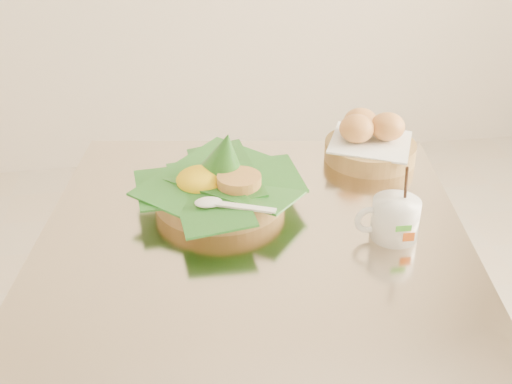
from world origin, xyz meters
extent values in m
cube|color=beige|center=(0.10, 0.00, 0.73)|extent=(0.81, 0.81, 0.03)
cylinder|color=#AC854A|center=(0.05, 0.10, 0.77)|extent=(0.23, 0.23, 0.04)
cone|color=#255618|center=(0.06, 0.10, 0.84)|extent=(0.12, 0.14, 0.12)
ellipsoid|color=yellow|center=(0.02, 0.10, 0.79)|extent=(0.09, 0.09, 0.05)
cylinder|color=#CC9347|center=(0.08, 0.07, 0.80)|extent=(0.08, 0.08, 0.02)
cylinder|color=#AC854A|center=(0.37, 0.22, 0.77)|extent=(0.18, 0.18, 0.04)
cube|color=white|center=(0.37, 0.22, 0.79)|extent=(0.20, 0.20, 0.01)
ellipsoid|color=#B16028|center=(0.34, 0.22, 0.82)|extent=(0.07, 0.07, 0.05)
ellipsoid|color=#B16028|center=(0.40, 0.22, 0.82)|extent=(0.07, 0.07, 0.05)
ellipsoid|color=#B16028|center=(0.36, 0.25, 0.82)|extent=(0.07, 0.07, 0.05)
cylinder|color=white|center=(0.32, -0.06, 0.78)|extent=(0.08, 0.08, 0.07)
torus|color=white|center=(0.27, -0.06, 0.78)|extent=(0.05, 0.01, 0.05)
cylinder|color=#402012|center=(0.32, -0.06, 0.81)|extent=(0.07, 0.07, 0.01)
cylinder|color=black|center=(0.33, -0.06, 0.83)|extent=(0.02, 0.04, 0.10)
cube|color=green|center=(0.32, -0.10, 0.79)|extent=(0.03, 0.00, 0.01)
cube|color=orange|center=(0.33, -0.10, 0.77)|extent=(0.02, 0.00, 0.02)
camera|label=1|loc=(-0.04, -0.89, 1.32)|focal=45.00mm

